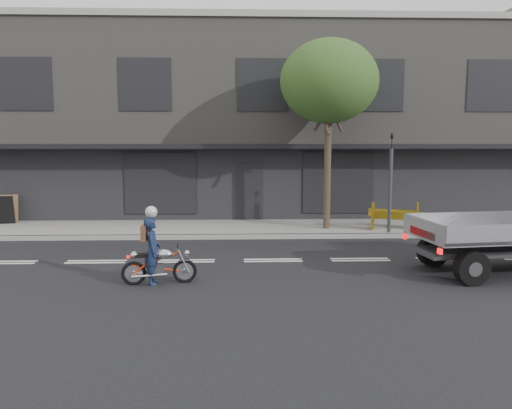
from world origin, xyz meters
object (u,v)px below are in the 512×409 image
object	(u,v)px
motorcycle	(159,264)
construction_barrier	(397,216)
street_tree	(329,82)
sandwich_board	(4,210)
traffic_light_pole	(390,188)
rider	(152,251)

from	to	relation	value
motorcycle	construction_barrier	size ratio (longest dim) A/B	0.99
construction_barrier	street_tree	bearing A→B (deg)	169.27
motorcycle	sandwich_board	distance (m)	10.34
traffic_light_pole	construction_barrier	distance (m)	1.17
street_tree	motorcycle	bearing A→B (deg)	-127.98
rider	construction_barrier	distance (m)	9.54
street_tree	sandwich_board	size ratio (longest dim) A/B	6.29
construction_barrier	sandwich_board	distance (m)	14.44
traffic_light_pole	sandwich_board	size ratio (longest dim) A/B	3.26
construction_barrier	motorcycle	bearing A→B (deg)	-141.36
street_tree	sandwich_board	world-z (taller)	street_tree
street_tree	motorcycle	distance (m)	9.38
traffic_light_pole	sandwich_board	xyz separation A→B (m)	(-13.92, 2.14, -0.97)
street_tree	construction_barrier	world-z (taller)	street_tree
street_tree	construction_barrier	xyz separation A→B (m)	(2.41, -0.46, -4.65)
street_tree	traffic_light_pole	size ratio (longest dim) A/B	1.93
street_tree	construction_barrier	bearing A→B (deg)	-10.73
rider	traffic_light_pole	bearing A→B (deg)	-59.87
motorcycle	sandwich_board	bearing A→B (deg)	124.81
construction_barrier	traffic_light_pole	bearing A→B (deg)	-136.25
motorcycle	construction_barrier	bearing A→B (deg)	31.05
construction_barrier	sandwich_board	size ratio (longest dim) A/B	1.60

